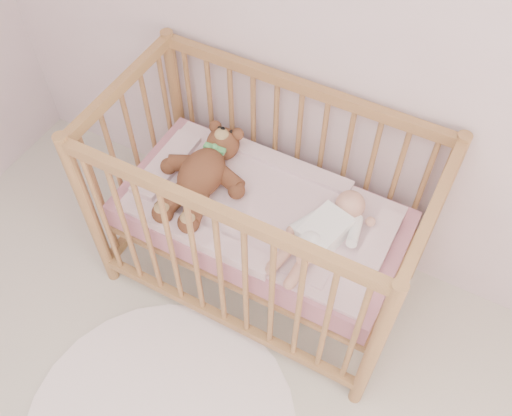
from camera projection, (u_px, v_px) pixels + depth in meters
The scene contains 6 objects.
wall_back at pixel (420, 24), 1.89m from camera, with size 4.00×0.02×2.70m, color silver.
crib at pixel (261, 217), 2.47m from camera, with size 1.36×0.76×1.00m, color #A67F46, non-canonical shape.
mattress at pixel (261, 219), 2.48m from camera, with size 1.22×0.62×0.13m, color #C67B91.
blanket at pixel (262, 208), 2.42m from camera, with size 1.10×0.58×0.06m, color #F2A7B3, non-canonical shape.
baby at pixel (325, 229), 2.26m from camera, with size 0.27×0.55×0.13m, color white, non-canonical shape.
teddy_bear at pixel (202, 175), 2.42m from camera, with size 0.42×0.59×0.16m, color brown, non-canonical shape.
Camera 1 is at (0.29, 0.31, 2.49)m, focal length 40.00 mm.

